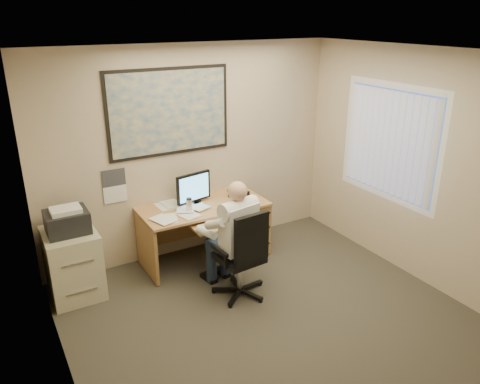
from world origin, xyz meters
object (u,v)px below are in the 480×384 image
desk (226,222)px  office_chair (241,271)px  filing_cabinet (72,257)px  person (238,239)px

desk → office_chair: 1.08m
filing_cabinet → office_chair: size_ratio=1.01×
desk → filing_cabinet: 1.97m
desk → office_chair: bearing=-109.2°
desk → person: 1.02m
filing_cabinet → person: person is taller
office_chair → person: 0.38m
filing_cabinet → person: size_ratio=0.79×
filing_cabinet → office_chair: (1.62, -0.99, -0.15)m
filing_cabinet → person: 1.87m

